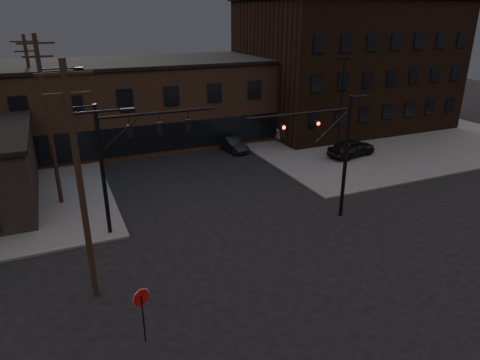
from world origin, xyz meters
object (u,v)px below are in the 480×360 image
(traffic_signal_far, at_px, (124,153))
(stop_sign, at_px, (142,303))
(parked_car_lot_b, at_px, (297,133))
(parked_car_lot_a, at_px, (352,147))
(traffic_signal_near, at_px, (332,146))
(car_crossing, at_px, (232,144))

(traffic_signal_far, height_order, stop_sign, traffic_signal_far)
(stop_sign, bearing_deg, parked_car_lot_b, 47.68)
(stop_sign, xyz_separation_m, parked_car_lot_a, (22.82, 16.27, -0.85))
(traffic_signal_near, distance_m, parked_car_lot_a, 14.17)
(stop_sign, relative_size, parked_car_lot_b, 0.52)
(stop_sign, xyz_separation_m, car_crossing, (13.50, 22.75, -1.17))
(stop_sign, bearing_deg, car_crossing, 59.31)
(parked_car_lot_a, relative_size, car_crossing, 1.20)
(traffic_signal_far, distance_m, car_crossing, 18.19)
(traffic_signal_far, bearing_deg, stop_sign, -97.32)
(stop_sign, bearing_deg, traffic_signal_far, 82.68)
(traffic_signal_far, xyz_separation_m, parked_car_lot_b, (19.88, 13.26, -4.18))
(parked_car_lot_b, bearing_deg, stop_sign, 156.28)
(traffic_signal_near, distance_m, car_crossing, 16.81)
(parked_car_lot_a, xyz_separation_m, car_crossing, (-9.32, 6.47, -0.31))
(parked_car_lot_a, bearing_deg, stop_sign, 114.02)
(traffic_signal_far, relative_size, car_crossing, 1.94)
(traffic_signal_far, xyz_separation_m, stop_sign, (-1.28, -9.99, -3.17))
(traffic_signal_near, height_order, parked_car_lot_a, traffic_signal_near)
(traffic_signal_far, distance_m, parked_car_lot_a, 22.79)
(parked_car_lot_a, height_order, car_crossing, parked_car_lot_a)
(traffic_signal_near, relative_size, parked_car_lot_b, 1.69)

